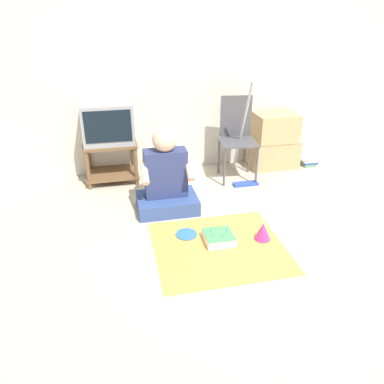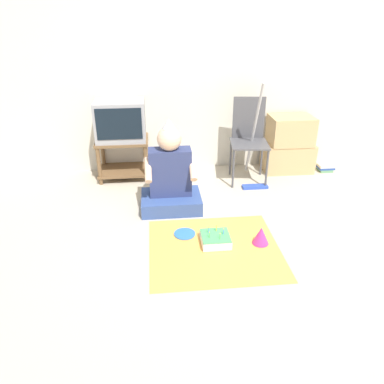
{
  "view_description": "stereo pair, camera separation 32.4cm",
  "coord_description": "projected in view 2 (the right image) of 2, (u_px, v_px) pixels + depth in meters",
  "views": [
    {
      "loc": [
        -1.16,
        -2.29,
        1.8
      ],
      "look_at": [
        -0.54,
        0.54,
        0.35
      ],
      "focal_mm": 35.0,
      "sensor_mm": 36.0,
      "label": 1
    },
    {
      "loc": [
        -0.84,
        -2.35,
        1.8
      ],
      "look_at": [
        -0.54,
        0.54,
        0.35
      ],
      "focal_mm": 35.0,
      "sensor_mm": 36.0,
      "label": 2
    }
  ],
  "objects": [
    {
      "name": "dust_mop",
      "position": [
        254.0,
        156.0,
        4.09
      ],
      "size": [
        0.28,
        0.5,
        1.14
      ],
      "color": "#2D4CB2",
      "rests_on": "ground_plane"
    },
    {
      "name": "party_hat_blue",
      "position": [
        261.0,
        235.0,
        3.12
      ],
      "size": [
        0.14,
        0.14,
        0.15
      ],
      "color": "#CC338C",
      "rests_on": "party_cloth"
    },
    {
      "name": "party_cloth",
      "position": [
        214.0,
        248.0,
        3.09
      ],
      "size": [
        1.07,
        0.98,
        0.01
      ],
      "color": "#EFA84C",
      "rests_on": "ground_plane"
    },
    {
      "name": "cardboard_box_stack",
      "position": [
        289.0,
        145.0,
        4.44
      ],
      "size": [
        0.58,
        0.37,
        0.66
      ],
      "color": "tan",
      "rests_on": "ground_plane"
    },
    {
      "name": "person_seated",
      "position": [
        170.0,
        179.0,
        3.6
      ],
      "size": [
        0.58,
        0.42,
        0.89
      ],
      "color": "#334C8C",
      "rests_on": "ground_plane"
    },
    {
      "name": "ground_plane",
      "position": [
        266.0,
        259.0,
        2.97
      ],
      "size": [
        16.0,
        16.0,
        0.0
      ],
      "primitive_type": "plane",
      "color": "#BCB29E"
    },
    {
      "name": "book_pile",
      "position": [
        325.0,
        167.0,
        4.54
      ],
      "size": [
        0.2,
        0.15,
        0.08
      ],
      "color": "#60936B",
      "rests_on": "ground_plane"
    },
    {
      "name": "birthday_cake",
      "position": [
        216.0,
        239.0,
        3.13
      ],
      "size": [
        0.24,
        0.24,
        0.14
      ],
      "color": "white",
      "rests_on": "party_cloth"
    },
    {
      "name": "folding_chair",
      "position": [
        249.0,
        135.0,
        4.14
      ],
      "size": [
        0.44,
        0.44,
        0.92
      ],
      "color": "#4C4C51",
      "rests_on": "ground_plane"
    },
    {
      "name": "wall_back",
      "position": [
        226.0,
        58.0,
        4.16
      ],
      "size": [
        6.4,
        0.06,
        2.55
      ],
      "color": "beige",
      "rests_on": "ground_plane"
    },
    {
      "name": "paper_plate",
      "position": [
        185.0,
        234.0,
        3.27
      ],
      "size": [
        0.19,
        0.19,
        0.01
      ],
      "color": "blue",
      "rests_on": "party_cloth"
    },
    {
      "name": "tv",
      "position": [
        120.0,
        120.0,
        4.1
      ],
      "size": [
        0.54,
        0.42,
        0.43
      ],
      "color": "#99999E",
      "rests_on": "tv_stand"
    },
    {
      "name": "tv_stand",
      "position": [
        123.0,
        155.0,
        4.28
      ],
      "size": [
        0.58,
        0.44,
        0.46
      ],
      "color": "brown",
      "rests_on": "ground_plane"
    }
  ]
}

